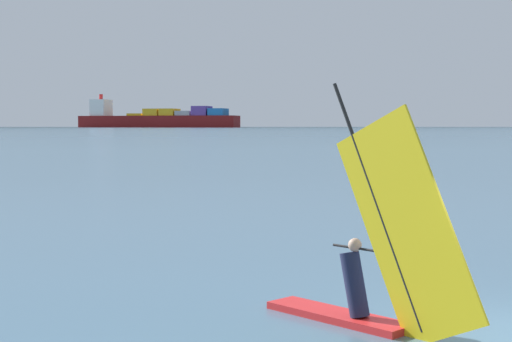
% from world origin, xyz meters
% --- Properties ---
extents(windsurfer, '(3.12, 3.15, 4.08)m').
position_xyz_m(windsurfer, '(-2.23, 0.52, 0.91)').
color(windsurfer, red).
rests_on(windsurfer, ground_plane).
extents(cargo_ship, '(183.32, 68.48, 37.46)m').
position_xyz_m(cargo_ship, '(-128.61, 831.75, 9.82)').
color(cargo_ship, maroon).
rests_on(cargo_ship, ground_plane).
extents(distant_headland, '(1254.52, 578.84, 51.93)m').
position_xyz_m(distant_headland, '(-168.75, 1242.59, 25.97)').
color(distant_headland, '#756B56').
rests_on(distant_headland, ground_plane).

